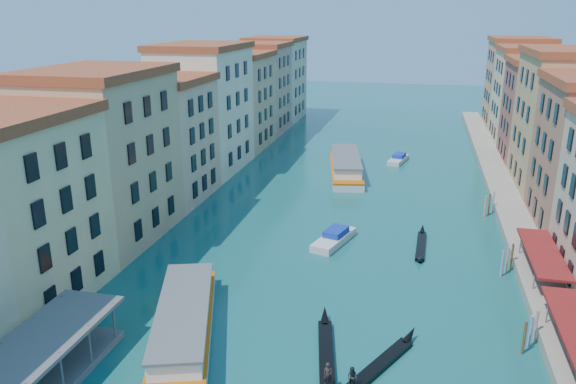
# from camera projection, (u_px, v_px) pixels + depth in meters

# --- Properties ---
(left_bank_palazzos) EXTENTS (12.80, 128.40, 21.00)m
(left_bank_palazzos) POSITION_uv_depth(u_px,v_px,m) (189.00, 119.00, 88.05)
(left_bank_palazzos) COLOR beige
(left_bank_palazzos) RESTS_ON ground
(right_bank_palazzos) EXTENTS (12.80, 128.40, 21.00)m
(right_bank_palazzos) POSITION_uv_depth(u_px,v_px,m) (575.00, 136.00, 76.08)
(right_bank_palazzos) COLOR brown
(right_bank_palazzos) RESTS_ON ground
(quay) EXTENTS (4.00, 140.00, 1.00)m
(quay) POSITION_uv_depth(u_px,v_px,m) (505.00, 197.00, 80.68)
(quay) COLOR gray
(quay) RESTS_ON ground
(vaporetto_stop) EXTENTS (5.40, 16.40, 3.65)m
(vaporetto_stop) POSITION_uv_depth(u_px,v_px,m) (34.00, 375.00, 39.62)
(vaporetto_stop) COLOR #605F62
(vaporetto_stop) RESTS_ON ground
(mooring_poles_right) EXTENTS (1.44, 54.24, 3.20)m
(mooring_poles_right) POSITION_uv_depth(u_px,v_px,m) (524.00, 316.00, 47.54)
(mooring_poles_right) COLOR brown
(mooring_poles_right) RESTS_ON ground
(mooring_poles_left) EXTENTS (0.24, 8.24, 3.20)m
(mooring_poles_left) POSITION_uv_depth(u_px,v_px,m) (4.00, 371.00, 40.21)
(mooring_poles_left) COLOR brown
(mooring_poles_left) RESTS_ON ground
(vaporetto_near) EXTENTS (10.33, 19.83, 2.89)m
(vaporetto_near) POSITION_uv_depth(u_px,v_px,m) (184.00, 322.00, 46.53)
(vaporetto_near) COLOR white
(vaporetto_near) RESTS_ON ground
(vaporetto_far) EXTENTS (8.52, 21.54, 3.13)m
(vaporetto_far) POSITION_uv_depth(u_px,v_px,m) (345.00, 165.00, 93.59)
(vaporetto_far) COLOR silver
(vaporetto_far) RESTS_ON ground
(gondola_fore) EXTENTS (3.30, 12.37, 2.48)m
(gondola_fore) POSITION_uv_depth(u_px,v_px,m) (326.00, 353.00, 43.89)
(gondola_fore) COLOR black
(gondola_fore) RESTS_ON ground
(gondola_right) EXTENTS (5.95, 10.53, 2.28)m
(gondola_right) POSITION_uv_depth(u_px,v_px,m) (377.00, 365.00, 42.39)
(gondola_right) COLOR black
(gondola_right) RESTS_ON ground
(gondola_far) EXTENTS (1.21, 10.59, 1.50)m
(gondola_far) POSITION_uv_depth(u_px,v_px,m) (421.00, 244.00, 64.61)
(gondola_far) COLOR black
(gondola_far) RESTS_ON ground
(motorboat_mid) EXTENTS (4.50, 8.07, 1.59)m
(motorboat_mid) POSITION_uv_depth(u_px,v_px,m) (334.00, 238.00, 65.67)
(motorboat_mid) COLOR silver
(motorboat_mid) RESTS_ON ground
(motorboat_far) EXTENTS (3.68, 7.20, 1.43)m
(motorboat_far) POSITION_uv_depth(u_px,v_px,m) (398.00, 159.00, 101.00)
(motorboat_far) COLOR silver
(motorboat_far) RESTS_ON ground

